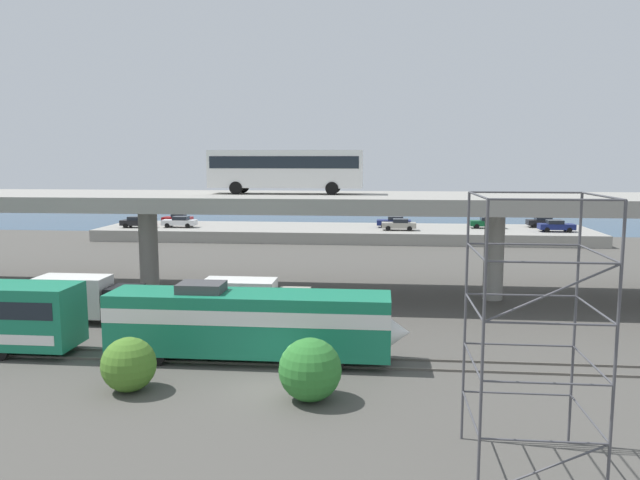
# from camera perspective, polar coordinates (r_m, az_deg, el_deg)

# --- Properties ---
(ground_plane) EXTENTS (260.00, 260.00, 0.00)m
(ground_plane) POSITION_cam_1_polar(r_m,az_deg,el_deg) (29.68, -4.44, -13.64)
(ground_plane) COLOR #4C4944
(rail_strip_near) EXTENTS (110.00, 0.12, 0.12)m
(rail_strip_near) POSITION_cam_1_polar(r_m,az_deg,el_deg) (32.66, -3.43, -11.51)
(rail_strip_near) COLOR #59544C
(rail_strip_near) RESTS_ON ground_plane
(rail_strip_far) EXTENTS (110.00, 0.12, 0.12)m
(rail_strip_far) POSITION_cam_1_polar(r_m,az_deg,el_deg) (34.08, -3.02, -10.68)
(rail_strip_far) COLOR #59544C
(rail_strip_far) RESTS_ON ground_plane
(train_locomotive) EXTENTS (16.00, 3.04, 4.18)m
(train_locomotive) POSITION_cam_1_polar(r_m,az_deg,el_deg) (32.95, -5.33, -7.48)
(train_locomotive) COLOR #197A56
(train_locomotive) RESTS_ON ground_plane
(highway_overpass) EXTENTS (96.00, 11.11, 7.98)m
(highway_overpass) POSITION_cam_1_polar(r_m,az_deg,el_deg) (47.62, -0.33, 3.34)
(highway_overpass) COLOR gray
(highway_overpass) RESTS_ON ground_plane
(transit_bus_on_overpass) EXTENTS (12.00, 2.68, 3.40)m
(transit_bus_on_overpass) POSITION_cam_1_polar(r_m,az_deg,el_deg) (48.35, -3.22, 6.74)
(transit_bus_on_overpass) COLOR silver
(transit_bus_on_overpass) RESTS_ON highway_overpass
(service_truck_west) EXTENTS (6.80, 2.46, 3.04)m
(service_truck_west) POSITION_cam_1_polar(r_m,az_deg,el_deg) (39.72, -6.22, -5.70)
(service_truck_west) COLOR #9E998C
(service_truck_west) RESTS_ON ground_plane
(service_truck_east) EXTENTS (6.80, 2.46, 3.04)m
(service_truck_east) POSITION_cam_1_polar(r_m,az_deg,el_deg) (43.38, -20.87, -5.03)
(service_truck_east) COLOR black
(service_truck_east) RESTS_ON ground_plane
(scaffolding_tower) EXTENTS (4.09, 4.09, 9.58)m
(scaffolding_tower) POSITION_cam_1_polar(r_m,az_deg,el_deg) (22.14, 19.27, -7.43)
(scaffolding_tower) COLOR #47474C
(scaffolding_tower) RESTS_ON ground_plane
(pier_parking_lot) EXTENTS (65.37, 13.02, 1.49)m
(pier_parking_lot) POSITION_cam_1_polar(r_m,az_deg,el_deg) (82.98, 2.18, 0.66)
(pier_parking_lot) COLOR gray
(pier_parking_lot) RESTS_ON ground_plane
(parked_car_0) EXTENTS (4.65, 2.00, 1.50)m
(parked_car_0) POSITION_cam_1_polar(r_m,az_deg,el_deg) (88.28, 20.12, 1.61)
(parked_car_0) COLOR black
(parked_car_0) RESTS_ON pier_parking_lot
(parked_car_1) EXTENTS (4.42, 1.87, 1.50)m
(parked_car_1) POSITION_cam_1_polar(r_m,az_deg,el_deg) (86.19, -16.61, 1.62)
(parked_car_1) COLOR black
(parked_car_1) RESTS_ON pier_parking_lot
(parked_car_2) EXTENTS (4.11, 1.96, 1.50)m
(parked_car_2) POSITION_cam_1_polar(r_m,az_deg,el_deg) (89.27, -13.08, 1.94)
(parked_car_2) COLOR maroon
(parked_car_2) RESTS_ON pier_parking_lot
(parked_car_3) EXTENTS (4.41, 1.91, 1.50)m
(parked_car_3) POSITION_cam_1_polar(r_m,az_deg,el_deg) (80.13, 7.36, 1.45)
(parked_car_3) COLOR #9E998C
(parked_car_3) RESTS_ON pier_parking_lot
(parked_car_4) EXTENTS (4.56, 1.87, 1.50)m
(parked_car_4) POSITION_cam_1_polar(r_m,az_deg,el_deg) (83.35, 6.90, 1.69)
(parked_car_4) COLOR navy
(parked_car_4) RESTS_ON pier_parking_lot
(parked_car_5) EXTENTS (4.41, 1.88, 1.50)m
(parked_car_5) POSITION_cam_1_polar(r_m,az_deg,el_deg) (84.85, 15.24, 1.58)
(parked_car_5) COLOR #0C4C26
(parked_car_5) RESTS_ON pier_parking_lot
(parked_car_6) EXTENTS (4.38, 1.97, 1.50)m
(parked_car_6) POSITION_cam_1_polar(r_m,az_deg,el_deg) (83.43, 21.09, 1.24)
(parked_car_6) COLOR navy
(parked_car_6) RESTS_ON pier_parking_lot
(parked_car_7) EXTENTS (4.55, 1.92, 1.50)m
(parked_car_7) POSITION_cam_1_polar(r_m,az_deg,el_deg) (85.01, -12.91, 1.67)
(parked_car_7) COLOR silver
(parked_car_7) RESTS_ON pier_parking_lot
(harbor_water) EXTENTS (140.00, 36.00, 0.01)m
(harbor_water) POSITION_cam_1_polar(r_m,az_deg,el_deg) (105.89, 2.93, 1.76)
(harbor_water) COLOR navy
(harbor_water) RESTS_ON ground_plane
(shrub_left) EXTENTS (2.54, 2.54, 2.54)m
(shrub_left) POSITION_cam_1_polar(r_m,az_deg,el_deg) (30.29, -17.35, -10.99)
(shrub_left) COLOR #477827
(shrub_left) RESTS_ON ground_plane
(shrub_right) EXTENTS (2.83, 2.83, 2.83)m
(shrub_right) POSITION_cam_1_polar(r_m,az_deg,el_deg) (27.87, -0.93, -11.95)
(shrub_right) COLOR #2E772E
(shrub_right) RESTS_ON ground_plane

